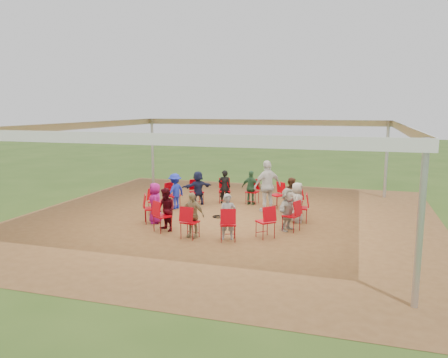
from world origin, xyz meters
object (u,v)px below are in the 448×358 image
(person_seated_10, at_px, (288,209))
(laptop, at_px, (292,203))
(chair_3, at_px, (252,192))
(chair_5, at_px, (197,192))
(chair_8, at_px, (151,209))
(chair_7, at_px, (156,201))
(chair_1, at_px, (295,201))
(person_seated_1, at_px, (291,196))
(person_seated_4, at_px, (198,188))
(person_seated_2, at_px, (251,188))
(person_seated_5, at_px, (175,191))
(chair_11, at_px, (228,224))
(person_seated_9, at_px, (228,217))
(chair_12, at_px, (265,222))
(chair_4, at_px, (224,191))
(person_seated_3, at_px, (225,187))
(chair_2, at_px, (277,195))
(chair_10, at_px, (190,222))
(person_seated_7, at_px, (166,210))
(person_seated_0, at_px, (297,202))
(person_seated_8, at_px, (192,215))
(cable_coil, at_px, (218,217))
(chair_13, at_px, (291,216))
(standing_person, at_px, (268,186))
(chair_6, at_px, (173,196))
(chair_0, at_px, (301,208))
(chair_9, at_px, (163,216))
(person_seated_6, at_px, (155,203))

(person_seated_10, distance_m, laptop, 0.97)
(chair_3, bearing_deg, chair_5, 25.71)
(chair_8, bearing_deg, chair_7, 167.14)
(chair_1, bearing_deg, person_seated_1, 90.00)
(chair_5, relative_size, person_seated_4, 0.73)
(chair_7, xyz_separation_m, chair_8, (0.32, -0.99, 0.00))
(chair_3, relative_size, person_seated_4, 0.73)
(person_seated_2, xyz_separation_m, person_seated_5, (-2.37, -1.43, 0.00))
(chair_11, bearing_deg, person_seated_9, 90.00)
(chair_12, bearing_deg, chair_4, 77.14)
(chair_8, relative_size, person_seated_3, 0.73)
(chair_2, bearing_deg, person_seated_3, 28.84)
(chair_10, xyz_separation_m, person_seated_7, (-0.91, 0.46, 0.17))
(chair_5, bearing_deg, person_seated_0, 114.99)
(chair_1, distance_m, laptop, 1.03)
(chair_2, relative_size, person_seated_9, 0.73)
(person_seated_9, height_order, laptop, person_seated_9)
(person_seated_8, bearing_deg, cable_coil, 97.35)
(chair_13, distance_m, person_seated_4, 4.45)
(chair_1, bearing_deg, chair_3, 25.71)
(person_seated_1, distance_m, standing_person, 0.88)
(chair_6, distance_m, person_seated_0, 4.45)
(chair_7, bearing_deg, person_seated_3, 139.54)
(chair_1, xyz_separation_m, person_seated_1, (-0.10, -0.06, 0.17))
(chair_0, bearing_deg, chair_8, 102.86)
(chair_12, relative_size, laptop, 2.60)
(chair_4, relative_size, person_seated_0, 0.73)
(chair_2, distance_m, chair_9, 4.68)
(chair_7, bearing_deg, chair_6, 167.14)
(chair_11, bearing_deg, person_seated_10, 28.84)
(chair_3, relative_size, chair_8, 1.00)
(chair_10, bearing_deg, chair_8, 154.29)
(person_seated_0, xyz_separation_m, person_seated_10, (-0.13, -0.98, 0.00))
(laptop, bearing_deg, person_seated_2, 35.87)
(chair_1, xyz_separation_m, chair_10, (-2.31, -3.53, 0.00))
(person_seated_3, distance_m, person_seated_9, 4.44)
(chair_11, relative_size, person_seated_3, 0.73)
(chair_2, xyz_separation_m, laptop, (0.77, -1.77, 0.14))
(chair_9, height_order, person_seated_7, person_seated_7)
(person_seated_2, distance_m, person_seated_4, 1.93)
(chair_8, bearing_deg, person_seated_9, 40.46)
(person_seated_8, bearing_deg, person_seated_0, 51.43)
(chair_13, bearing_deg, person_seated_0, 19.43)
(person_seated_3, distance_m, standing_person, 1.97)
(chair_4, relative_size, chair_7, 1.00)
(laptop, bearing_deg, person_seated_6, 103.35)
(chair_2, relative_size, person_seated_8, 0.73)
(chair_8, height_order, chair_12, same)
(chair_3, xyz_separation_m, chair_11, (0.42, -4.54, 0.00))
(chair_8, bearing_deg, cable_coil, 95.27)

